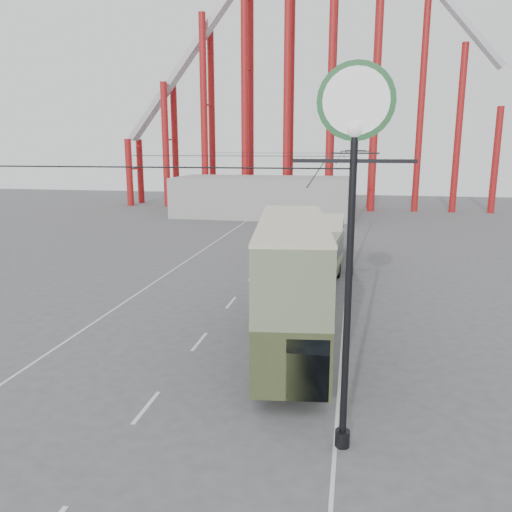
% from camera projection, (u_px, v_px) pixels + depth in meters
% --- Properties ---
extents(ground, '(160.00, 160.00, 0.00)m').
position_uv_depth(ground, '(193.00, 383.00, 18.69)').
color(ground, '#4F4F52').
rests_on(ground, ground).
extents(road_markings, '(12.52, 120.00, 0.01)m').
position_uv_depth(road_markings, '(264.00, 264.00, 37.75)').
color(road_markings, silver).
rests_on(road_markings, ground).
extents(lamp_post_near, '(3.20, 0.44, 10.80)m').
position_uv_depth(lamp_post_near, '(353.00, 178.00, 13.10)').
color(lamp_post_near, black).
rests_on(lamp_post_near, ground).
extents(lamp_post_mid, '(3.20, 0.44, 9.32)m').
position_uv_depth(lamp_post_mid, '(353.00, 207.00, 33.91)').
color(lamp_post_mid, black).
rests_on(lamp_post_mid, ground).
extents(lamp_post_far, '(3.20, 0.44, 9.32)m').
position_uv_depth(lamp_post_far, '(354.00, 185.00, 55.01)').
color(lamp_post_far, black).
rests_on(lamp_post_far, ground).
extents(lamp_post_distant, '(3.20, 0.44, 9.32)m').
position_uv_depth(lamp_post_distant, '(354.00, 175.00, 76.11)').
color(lamp_post_distant, black).
rests_on(lamp_post_distant, ground).
extents(roller_coaster, '(52.95, 5.00, 55.48)m').
position_uv_depth(roller_coaster, '(300.00, 42.00, 68.87)').
color(roller_coaster, maroon).
rests_on(roller_coaster, ground).
extents(fairground_shed, '(22.00, 10.00, 5.00)m').
position_uv_depth(fairground_shed, '(262.00, 197.00, 64.37)').
color(fairground_shed, '#969691').
rests_on(fairground_shed, ground).
extents(double_decker_bus, '(4.01, 10.95, 5.75)m').
position_uv_depth(double_decker_bus, '(291.00, 280.00, 20.84)').
color(double_decker_bus, '#394123').
rests_on(double_decker_bus, ground).
extents(single_decker_green, '(3.28, 10.93, 3.05)m').
position_uv_depth(single_decker_green, '(315.00, 262.00, 30.81)').
color(single_decker_green, '#717F5C').
rests_on(single_decker_green, ground).
extents(single_decker_cream, '(2.52, 9.82, 3.05)m').
position_uv_depth(single_decker_cream, '(327.00, 238.00, 39.09)').
color(single_decker_cream, beige).
rests_on(single_decker_cream, ground).
extents(pedestrian, '(0.80, 0.75, 1.83)m').
position_uv_depth(pedestrian, '(274.00, 318.00, 23.14)').
color(pedestrian, black).
rests_on(pedestrian, ground).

